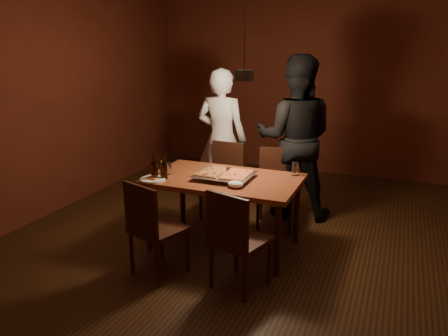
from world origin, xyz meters
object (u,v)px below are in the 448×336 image
at_px(dining_table, 224,185).
at_px(pizza_tray, 224,176).
at_px(diner_white, 222,139).
at_px(chair_far_right, 277,180).
at_px(beer_bottle_b, 164,166).
at_px(chair_near_right, 235,232).
at_px(chair_near_left, 151,221).
at_px(pendant_lamp, 244,74).
at_px(diner_dark, 295,138).
at_px(chair_far_left, 224,173).
at_px(beer_bottle_a, 154,167).
at_px(plate_slice, 153,179).

distance_m(dining_table, pizza_tray, 0.10).
relative_size(dining_table, diner_white, 0.85).
height_order(chair_far_right, beer_bottle_b, beer_bottle_b).
height_order(chair_near_right, beer_bottle_b, beer_bottle_b).
distance_m(chair_near_right, diner_white, 2.10).
xyz_separation_m(chair_near_left, pendant_lamp, (0.52, 0.94, 1.22)).
xyz_separation_m(chair_near_left, diner_dark, (0.80, 1.94, 0.43)).
distance_m(chair_far_right, chair_near_left, 1.72).
distance_m(chair_far_right, beer_bottle_b, 1.39).
bearing_deg(chair_far_left, chair_far_right, -179.78).
height_order(chair_far_left, diner_dark, diner_dark).
bearing_deg(beer_bottle_b, chair_near_right, -27.11).
xyz_separation_m(chair_far_right, beer_bottle_a, (-0.94, -1.09, 0.34)).
bearing_deg(pizza_tray, diner_white, 115.38).
bearing_deg(diner_dark, chair_near_left, 56.73).
xyz_separation_m(pizza_tray, plate_slice, (-0.63, -0.31, -0.01)).
xyz_separation_m(chair_far_left, chair_near_right, (0.74, -1.56, 0.00)).
relative_size(chair_far_right, diner_dark, 0.26).
relative_size(dining_table, chair_far_right, 3.01).
relative_size(chair_far_right, chair_near_right, 0.96).
relative_size(chair_far_right, chair_near_left, 0.94).
relative_size(dining_table, chair_far_left, 3.09).
bearing_deg(pizza_tray, diner_dark, 71.57).
distance_m(chair_far_left, beer_bottle_a, 1.22).
xyz_separation_m(beer_bottle_b, diner_dark, (0.97, 1.40, 0.08)).
relative_size(chair_far_left, chair_far_right, 0.97).
bearing_deg(chair_near_left, diner_white, 112.49).
distance_m(chair_near_right, pendant_lamp, 1.52).
distance_m(plate_slice, diner_white, 1.48).
bearing_deg(chair_near_right, pendant_lamp, 122.04).
relative_size(dining_table, chair_near_left, 2.82).
relative_size(chair_near_left, beer_bottle_a, 2.11).
bearing_deg(beer_bottle_a, chair_near_left, -63.69).
bearing_deg(plate_slice, chair_near_left, -61.48).
bearing_deg(beer_bottle_b, beer_bottle_a, -139.01).
bearing_deg(chair_near_left, dining_table, 84.23).
relative_size(chair_near_right, plate_slice, 2.07).
bearing_deg(pendant_lamp, chair_far_right, 74.02).
bearing_deg(diner_white, pendant_lamp, 122.18).
bearing_deg(plate_slice, dining_table, 28.69).
bearing_deg(chair_near_left, plate_slice, 137.19).
distance_m(chair_near_left, pendant_lamp, 1.63).
height_order(chair_near_left, plate_slice, chair_near_left).
height_order(beer_bottle_b, pendant_lamp, pendant_lamp).
xyz_separation_m(pizza_tray, beer_bottle_b, (-0.55, -0.24, 0.11)).
relative_size(diner_white, pendant_lamp, 1.60).
bearing_deg(diner_white, beer_bottle_b, 87.58).
xyz_separation_m(beer_bottle_a, pendant_lamp, (0.75, 0.46, 0.88)).
relative_size(beer_bottle_b, diner_white, 0.15).
height_order(dining_table, plate_slice, plate_slice).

